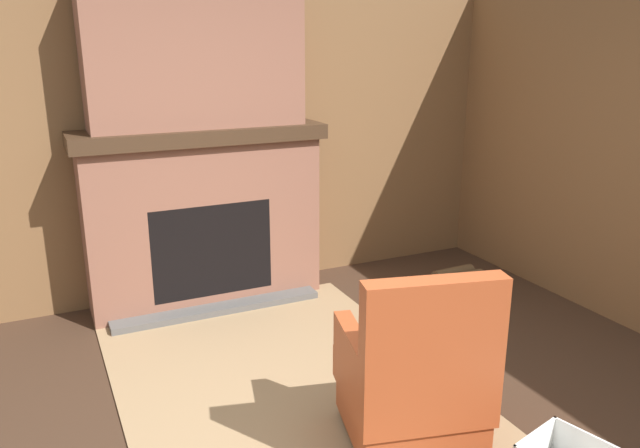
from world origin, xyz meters
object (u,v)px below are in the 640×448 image
Objects in this scene: firewood_stack at (463,280)px; storage_case at (232,114)px; armchair at (414,383)px; oil_lamp_vase at (165,113)px.

firewood_stack is 2.34m from storage_case.
armchair is 2.66m from oil_lamp_vase.
armchair is 2.57m from storage_case.
firewood_stack is at bearing -30.44° from armchair.
oil_lamp_vase is (-2.32, -0.67, 1.13)m from armchair.
storage_case is (0.00, 0.51, -0.03)m from oil_lamp_vase.
storage_case is (-2.32, -0.17, 1.10)m from armchair.
oil_lamp_vase is at bearing 30.04° from armchair.
oil_lamp_vase reaches higher than armchair.
storage_case is at bearing 17.91° from armchair.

